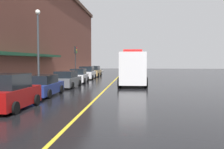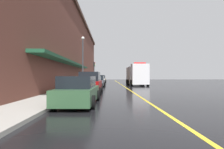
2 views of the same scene
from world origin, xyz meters
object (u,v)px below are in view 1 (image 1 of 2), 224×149
at_px(parked_car_2, 43,86).
at_px(parking_meter_1, 0,86).
at_px(parking_meter_0, 60,75).
at_px(parked_car_6, 94,71).
at_px(box_truck, 133,69).
at_px(parked_car_1, 10,93).
at_px(street_lamp_left, 38,40).
at_px(traffic_light_near, 75,56).
at_px(parking_meter_2, 39,79).
at_px(parked_car_5, 87,73).
at_px(parked_car_3, 67,80).
at_px(parked_car_4, 79,76).

height_order(parked_car_2, parking_meter_1, parked_car_2).
distance_m(parking_meter_0, parking_meter_1, 12.43).
xyz_separation_m(parked_car_6, box_truck, (6.39, -14.20, 0.93)).
bearing_deg(parked_car_1, parked_car_6, 1.36).
bearing_deg(box_truck, street_lamp_left, -59.17).
distance_m(street_lamp_left, traffic_light_near, 11.81).
bearing_deg(parked_car_2, parking_meter_2, 26.84).
bearing_deg(parked_car_5, parked_car_6, -1.11).
bearing_deg(parked_car_3, traffic_light_near, 9.80).
xyz_separation_m(parked_car_2, street_lamp_left, (-1.91, 4.11, 3.67)).
distance_m(parked_car_2, parking_meter_2, 2.90).
bearing_deg(box_truck, parked_car_6, -156.37).
xyz_separation_m(parked_car_3, box_truck, (6.31, 3.16, 0.98)).
relative_size(parking_meter_0, traffic_light_near, 0.31).
relative_size(parked_car_2, parking_meter_2, 3.59).
xyz_separation_m(parked_car_1, box_truck, (6.33, 14.57, 0.85)).
xyz_separation_m(parking_meter_0, traffic_light_near, (0.06, 7.09, 2.10)).
xyz_separation_m(parked_car_4, traffic_light_near, (-1.37, 4.39, 2.39)).
xyz_separation_m(parked_car_3, street_lamp_left, (-2.03, -1.93, 3.65)).
bearing_deg(parked_car_6, parking_meter_2, 177.98).
bearing_deg(parking_meter_0, parked_car_2, -81.51).
bearing_deg(parked_car_1, parked_car_2, 2.37).
bearing_deg(traffic_light_near, parked_car_2, -85.51).
relative_size(parked_car_5, parked_car_6, 1.02).
bearing_deg(box_truck, parking_meter_0, -87.22).
height_order(parked_car_6, street_lamp_left, street_lamp_left).
relative_size(parked_car_4, parking_meter_1, 3.25).
xyz_separation_m(parked_car_1, traffic_light_near, (-1.35, 21.20, 2.28)).
relative_size(parked_car_3, box_truck, 0.55).
bearing_deg(parking_meter_0, box_truck, 3.37).
height_order(parked_car_3, box_truck, box_truck).
relative_size(parked_car_2, parking_meter_0, 3.59).
height_order(box_truck, parking_meter_1, box_truck).
relative_size(parked_car_5, parking_meter_2, 3.28).
xyz_separation_m(street_lamp_left, traffic_light_near, (0.66, 11.73, -1.24)).
xyz_separation_m(box_truck, parking_meter_0, (-7.74, -0.46, -0.67)).
relative_size(parking_meter_1, traffic_light_near, 0.31).
distance_m(parked_car_3, parking_meter_2, 3.77).
xyz_separation_m(parked_car_1, parking_meter_2, (-1.41, 7.93, 0.18)).
relative_size(parked_car_6, parking_meter_1, 3.20).
height_order(parked_car_4, traffic_light_near, traffic_light_near).
relative_size(parked_car_4, parked_car_5, 0.99).
distance_m(box_truck, parking_meter_0, 7.78).
distance_m(parked_car_2, parked_car_6, 23.41).
bearing_deg(parked_car_5, parked_car_2, 179.30).
xyz_separation_m(box_truck, parking_meter_1, (-7.74, -12.89, -0.67)).
height_order(parked_car_5, parking_meter_1, parked_car_5).
distance_m(parked_car_2, parking_meter_1, 3.92).
bearing_deg(parking_meter_0, parking_meter_2, -90.00).
relative_size(parked_car_4, parking_meter_0, 3.25).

